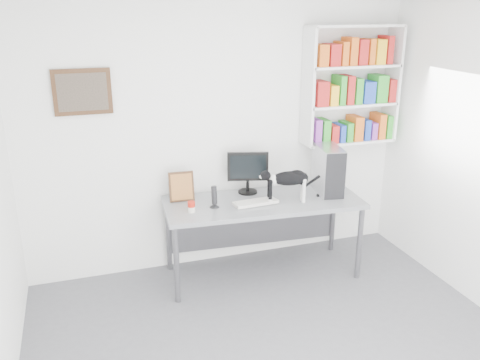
# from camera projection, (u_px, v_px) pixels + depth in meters

# --- Properties ---
(room) EXTENTS (4.01, 4.01, 2.70)m
(room) POSITION_uv_depth(u_px,v_px,m) (302.00, 209.00, 3.40)
(room) COLOR #5E5E63
(room) RESTS_ON ground
(bookshelf) EXTENTS (1.03, 0.28, 1.24)m
(bookshelf) POSITION_uv_depth(u_px,v_px,m) (351.00, 85.00, 5.31)
(bookshelf) COLOR white
(bookshelf) RESTS_ON room
(wall_art) EXTENTS (0.52, 0.04, 0.42)m
(wall_art) POSITION_uv_depth(u_px,v_px,m) (82.00, 92.00, 4.61)
(wall_art) COLOR #462A16
(wall_art) RESTS_ON room
(desk) EXTENTS (2.00, 0.89, 0.81)m
(desk) POSITION_uv_depth(u_px,v_px,m) (262.00, 238.00, 5.17)
(desk) COLOR gray
(desk) RESTS_ON room
(monitor) EXTENTS (0.45, 0.30, 0.44)m
(monitor) POSITION_uv_depth(u_px,v_px,m) (248.00, 172.00, 5.17)
(monitor) COLOR black
(monitor) RESTS_ON desk
(keyboard) EXTENTS (0.44, 0.20, 0.03)m
(keyboard) POSITION_uv_depth(u_px,v_px,m) (256.00, 202.00, 4.94)
(keyboard) COLOR silver
(keyboard) RESTS_ON desk
(pc_tower) EXTENTS (0.30, 0.51, 0.48)m
(pc_tower) POSITION_uv_depth(u_px,v_px,m) (328.00, 169.00, 5.20)
(pc_tower) COLOR silver
(pc_tower) RESTS_ON desk
(speaker) EXTENTS (0.10, 0.10, 0.22)m
(speaker) POSITION_uv_depth(u_px,v_px,m) (214.00, 196.00, 4.83)
(speaker) COLOR black
(speaker) RESTS_ON desk
(leaning_print) EXTENTS (0.25, 0.11, 0.31)m
(leaning_print) POSITION_uv_depth(u_px,v_px,m) (181.00, 186.00, 4.98)
(leaning_print) COLOR #462A16
(leaning_print) RESTS_ON desk
(soup_can) EXTENTS (0.08, 0.08, 0.10)m
(soup_can) POSITION_uv_depth(u_px,v_px,m) (191.00, 207.00, 4.74)
(soup_can) COLOR red
(soup_can) RESTS_ON desk
(cat) EXTENTS (0.56, 0.24, 0.33)m
(cat) POSITION_uv_depth(u_px,v_px,m) (288.00, 186.00, 4.94)
(cat) COLOR black
(cat) RESTS_ON desk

